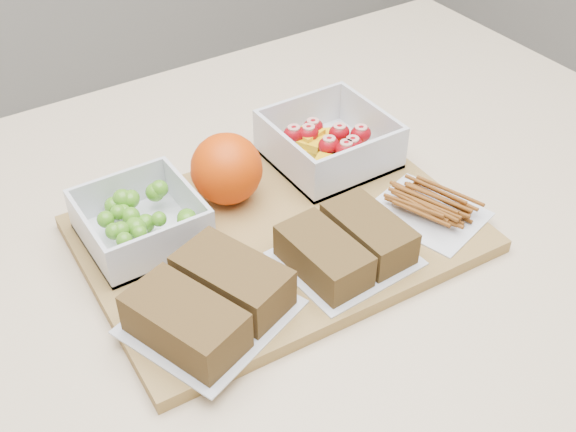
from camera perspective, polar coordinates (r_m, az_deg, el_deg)
name	(u,v)px	position (r m, az deg, el deg)	size (l,w,h in m)	color
cutting_board	(278,234)	(0.81, -0.76, -1.43)	(0.42, 0.30, 0.02)	olive
grape_container	(141,220)	(0.80, -11.53, -0.34)	(0.12, 0.12, 0.05)	silver
fruit_container	(329,144)	(0.91, 3.22, 5.70)	(0.14, 0.14, 0.06)	silver
orange	(227,169)	(0.83, -4.88, 3.74)	(0.08, 0.08, 0.08)	#DC4105
sandwich_bag_left	(210,302)	(0.70, -6.22, -6.74)	(0.18, 0.17, 0.05)	silver
sandwich_bag_center	(346,245)	(0.76, 4.62, -2.31)	(0.14, 0.12, 0.04)	silver
pretzel_bag	(428,205)	(0.84, 11.03, 0.87)	(0.13, 0.14, 0.03)	silver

